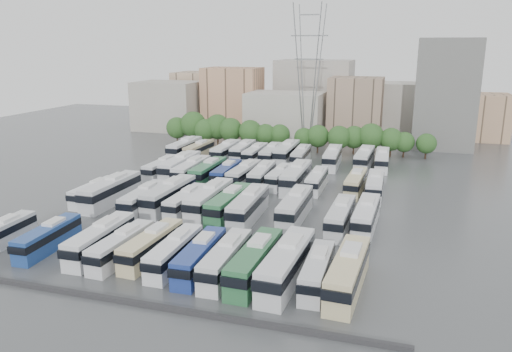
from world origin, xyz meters
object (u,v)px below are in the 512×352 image
(bus_r0_s6, at_px, (151,245))
(bus_r1_s7, at_px, (229,203))
(bus_r2_s2, at_px, (180,166))
(bus_r3_s7, at_px, (287,152))
(apartment_tower, at_px, (445,94))
(bus_r3_s12, at_px, (364,158))
(bus_r0_s7, at_px, (175,251))
(bus_r1_s0, at_px, (94,192))
(bus_r2_s4, at_px, (208,171))
(bus_r2_s13, at_px, (375,186))
(electricity_pylon, at_px, (308,69))
(bus_r0_s0, at_px, (0,234))
(bus_r1_s1, at_px, (111,191))
(bus_r1_s5, at_px, (186,201))
(bus_r0_s4, at_px, (100,239))
(bus_r2_s8, at_px, (280,177))
(bus_r0_s5, at_px, (121,246))
(bus_r1_s8, at_px, (248,206))
(bus_r2_s1, at_px, (163,168))
(bus_r3_s10, at_px, (332,157))
(bus_r1_s12, at_px, (340,216))
(bus_r3_s3, at_px, (226,151))
(bus_r3_s8, at_px, (301,156))
(bus_r3_s13, at_px, (382,159))
(bus_r1_s3, at_px, (144,199))
(bus_r2_s12, at_px, (356,182))
(bus_r3_s6, at_px, (271,154))
(bus_r0_s12, at_px, (317,270))
(bus_r0_s2, at_px, (48,237))
(bus_r2_s5, at_px, (227,173))
(bus_r1_s4, at_px, (169,195))
(bus_r1_s6, at_px, (209,199))
(bus_r0_s13, at_px, (348,272))
(bus_r2_s6, at_px, (244,174))
(bus_r3_s4, at_px, (243,151))
(bus_r3_s0, at_px, (185,148))
(bus_r2_s10, at_px, (317,180))
(bus_r0_s11, at_px, (287,263))
(bus_r0_s8, at_px, (200,256))
(bus_r0_s10, at_px, (255,261))
(bus_r1_s13, at_px, (366,216))
(bus_r3_s1, at_px, (199,150))
(bus_r2_s9, at_px, (296,177))
(bus_r2_s3, at_px, (192,170))

(bus_r0_s6, bearing_deg, bus_r1_s7, 80.82)
(bus_r2_s2, distance_m, bus_r3_s7, 24.51)
(apartment_tower, height_order, bus_r3_s12, apartment_tower)
(bus_r0_s7, xyz_separation_m, bus_r2_s2, (-16.64, 36.34, 0.37))
(bus_r1_s0, bearing_deg, bus_r3_s7, 58.85)
(bus_r2_s4, bearing_deg, bus_r2_s13, -0.37)
(electricity_pylon, distance_m, bus_r0_s0, 80.40)
(bus_r1_s1, xyz_separation_m, bus_r2_s2, (3.30, 18.26, -0.00))
(bus_r0_s6, xyz_separation_m, bus_r1_s5, (-3.33, 16.70, -0.05))
(bus_r0_s4, xyz_separation_m, bus_r2_s8, (13.04, 35.52, -0.21))
(bus_r0_s5, bearing_deg, bus_r1_s8, 62.60)
(bus_r2_s1, bearing_deg, bus_r3_s10, 33.27)
(bus_r1_s5, distance_m, bus_r2_s4, 17.36)
(bus_r0_s7, bearing_deg, bus_r0_s5, -178.02)
(bus_r1_s12, bearing_deg, bus_r3_s3, 131.40)
(bus_r3_s8, distance_m, bus_r3_s13, 16.65)
(apartment_tower, xyz_separation_m, bus_r1_s3, (-45.49, -65.04, -11.17))
(bus_r2_s12, height_order, bus_r3_s7, bus_r3_s7)
(bus_r3_s6, bearing_deg, bus_r1_s12, -63.02)
(bus_r0_s12, distance_m, bus_r1_s0, 43.28)
(bus_r0_s2, xyz_separation_m, bus_r0_s4, (6.80, 0.88, 0.21))
(bus_r2_s5, bearing_deg, bus_r1_s4, -103.71)
(bus_r1_s6, bearing_deg, bus_r1_s12, -3.78)
(bus_r0_s0, bearing_deg, bus_r0_s5, 1.34)
(bus_r0_s5, distance_m, bus_r1_s4, 19.48)
(bus_r0_s13, xyz_separation_m, bus_r1_s0, (-42.57, 18.05, -0.34))
(bus_r2_s6, relative_size, bus_r3_s4, 1.01)
(bus_r3_s0, bearing_deg, bus_r2_s10, -26.65)
(bus_r1_s3, height_order, bus_r3_s10, bus_r3_s10)
(bus_r0_s11, relative_size, bus_r1_s4, 1.03)
(bus_r3_s8, bearing_deg, electricity_pylon, 96.08)
(bus_r0_s8, xyz_separation_m, bus_r3_s7, (-3.52, 54.88, 0.31))
(bus_r1_s1, relative_size, bus_r3_s0, 1.05)
(bus_r1_s7, bearing_deg, bus_r0_s4, -117.62)
(bus_r0_s10, height_order, bus_r1_s5, bus_r0_s10)
(bus_r1_s7, relative_size, bus_r2_s1, 1.09)
(bus_r1_s13, xyz_separation_m, bus_r3_s13, (-0.02, 36.15, -0.03))
(bus_r2_s2, distance_m, bus_r2_s8, 19.66)
(bus_r0_s2, relative_size, bus_r3_s1, 0.95)
(bus_r0_s8, distance_m, bus_r2_s4, 37.49)
(bus_r1_s6, bearing_deg, bus_r2_s4, 113.43)
(bus_r1_s8, relative_size, bus_r2_s2, 0.96)
(bus_r2_s9, relative_size, bus_r3_s12, 1.06)
(bus_r0_s10, height_order, bus_r3_s4, bus_r0_s10)
(bus_r0_s12, xyz_separation_m, bus_r2_s12, (0.08, 35.63, 0.10))
(bus_r2_s4, xyz_separation_m, bus_r3_s6, (6.96, 18.15, -0.04))
(bus_r0_s5, height_order, bus_r0_s7, bus_r0_s7)
(bus_r0_s10, height_order, bus_r1_s0, bus_r0_s10)
(bus_r2_s5, bearing_deg, bus_r2_s4, -175.45)
(bus_r2_s3, height_order, bus_r3_s3, bus_r2_s3)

